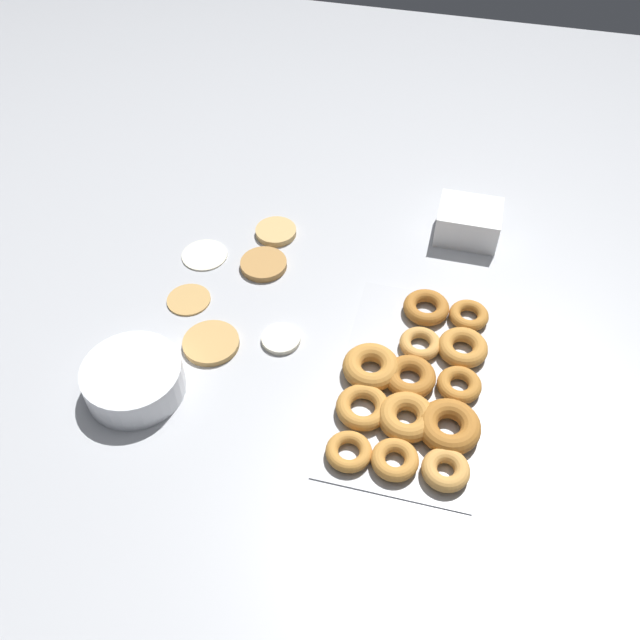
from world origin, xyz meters
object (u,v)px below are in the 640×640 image
(pancake_4, at_px, (281,339))
(pancake_1, at_px, (211,343))
(batter_bowl, at_px, (134,380))
(donut_tray, at_px, (416,387))
(pancake_3, at_px, (189,299))
(container_stack, at_px, (468,222))
(pancake_5, at_px, (276,232))
(pancake_2, at_px, (264,264))
(pancake_0, at_px, (205,255))

(pancake_4, bearing_deg, pancake_1, 108.92)
(batter_bowl, bearing_deg, donut_tray, -76.62)
(batter_bowl, bearing_deg, pancake_3, -2.04)
(pancake_1, relative_size, batter_bowl, 0.61)
(donut_tray, height_order, container_stack, container_stack)
(pancake_4, relative_size, pancake_5, 0.83)
(donut_tray, bearing_deg, pancake_4, 77.48)
(pancake_4, relative_size, donut_tray, 0.16)
(pancake_2, relative_size, pancake_3, 1.12)
(container_stack, bearing_deg, batter_bowl, 137.06)
(pancake_0, relative_size, pancake_4, 1.30)
(pancake_5, relative_size, donut_tray, 0.19)
(pancake_5, distance_m, container_stack, 0.46)
(pancake_1, xyz_separation_m, donut_tray, (-0.02, -0.43, 0.01))
(container_stack, bearing_deg, pancake_5, 103.63)
(batter_bowl, distance_m, container_stack, 0.84)
(pancake_4, xyz_separation_m, batter_bowl, (-0.19, 0.24, 0.03))
(pancake_1, distance_m, pancake_4, 0.14)
(pancake_3, relative_size, donut_tray, 0.19)
(pancake_4, bearing_deg, batter_bowl, 128.63)
(pancake_3, xyz_separation_m, pancake_4, (-0.06, -0.23, 0.00))
(pancake_5, bearing_deg, pancake_4, -161.69)
(pancake_0, xyz_separation_m, pancake_1, (-0.25, -0.11, 0.00))
(pancake_0, bearing_deg, pancake_1, -156.57)
(pancake_0, distance_m, batter_bowl, 0.40)
(donut_tray, bearing_deg, pancake_1, 87.63)
(pancake_4, height_order, container_stack, container_stack)
(pancake_0, height_order, batter_bowl, batter_bowl)
(pancake_4, distance_m, batter_bowl, 0.30)
(pancake_2, bearing_deg, pancake_4, -153.72)
(pancake_0, bearing_deg, donut_tray, -116.80)
(pancake_5, xyz_separation_m, batter_bowl, (-0.51, 0.13, 0.03))
(pancake_5, bearing_deg, batter_bowl, 165.58)
(pancake_1, relative_size, pancake_5, 1.19)
(pancake_2, distance_m, donut_tray, 0.47)
(pancake_1, height_order, pancake_4, pancake_1)
(pancake_1, relative_size, donut_tray, 0.23)
(pancake_3, bearing_deg, pancake_5, -25.27)
(pancake_2, bearing_deg, pancake_3, 138.20)
(pancake_1, xyz_separation_m, pancake_2, (0.25, -0.04, 0.00))
(pancake_2, relative_size, donut_tray, 0.21)
(pancake_5, bearing_deg, pancake_1, 175.32)
(pancake_5, bearing_deg, pancake_2, -177.42)
(pancake_2, bearing_deg, container_stack, -62.95)
(pancake_0, distance_m, donut_tray, 0.60)
(pancake_3, bearing_deg, pancake_4, -105.14)
(batter_bowl, bearing_deg, pancake_1, -35.28)
(pancake_4, height_order, batter_bowl, batter_bowl)
(pancake_1, xyz_separation_m, container_stack, (0.47, -0.47, 0.03))
(pancake_5, distance_m, batter_bowl, 0.53)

